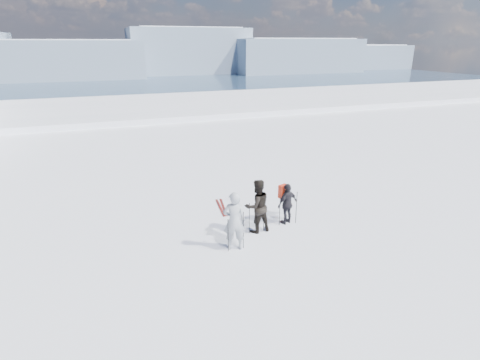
# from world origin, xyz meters

# --- Properties ---
(lake_basin) EXTENTS (820.00, 820.00, 71.62)m
(lake_basin) POSITION_xyz_m (0.00, 30.00, -6.50)
(lake_basin) COLOR white
(lake_basin) RESTS_ON ground
(far_mountain_range) EXTENTS (770.00, 110.00, 53.00)m
(far_mountain_range) POSITION_xyz_m (29.60, 454.78, -7.19)
(far_mountain_range) COLOR slate
(far_mountain_range) RESTS_ON ground
(skier_grey) EXTENTS (0.83, 0.65, 2.00)m
(skier_grey) POSITION_xyz_m (-2.80, 1.19, 1.00)
(skier_grey) COLOR #969CA3
(skier_grey) RESTS_ON ground
(skier_dark) EXTENTS (1.03, 0.84, 1.96)m
(skier_dark) POSITION_xyz_m (-1.64, 2.06, 0.98)
(skier_dark) COLOR black
(skier_dark) RESTS_ON ground
(skier_pack) EXTENTS (0.99, 0.66, 1.57)m
(skier_pack) POSITION_xyz_m (-0.35, 2.27, 0.78)
(skier_pack) COLOR black
(skier_pack) RESTS_ON ground
(backpack) EXTENTS (0.38, 0.29, 0.49)m
(backpack) POSITION_xyz_m (-0.43, 2.51, 1.82)
(backpack) COLOR red
(backpack) RESTS_ON skier_pack
(ski_poles) EXTENTS (3.04, 1.14, 1.32)m
(ski_poles) POSITION_xyz_m (-1.60, 1.76, 0.62)
(ski_poles) COLOR black
(ski_poles) RESTS_ON ground
(skis_loose) EXTENTS (0.45, 1.70, 0.03)m
(skis_loose) POSITION_xyz_m (-2.22, 4.41, 0.01)
(skis_loose) COLOR black
(skis_loose) RESTS_ON ground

